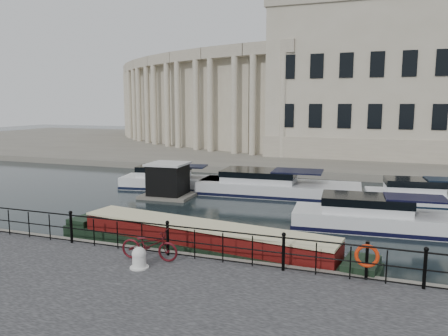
{
  "coord_description": "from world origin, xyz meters",
  "views": [
    {
      "loc": [
        6.69,
        -15.06,
        5.7
      ],
      "look_at": [
        0.5,
        2.0,
        3.0
      ],
      "focal_mm": 35.0,
      "sensor_mm": 36.0,
      "label": 1
    }
  ],
  "objects_px": {
    "bicycle": "(149,245)",
    "harbour_hut": "(168,182)",
    "mooring_bollard": "(139,258)",
    "narrowboat": "(203,245)",
    "life_ring_post": "(367,256)"
  },
  "relations": [
    {
      "from": "narrowboat",
      "to": "harbour_hut",
      "type": "height_order",
      "value": "harbour_hut"
    },
    {
      "from": "bicycle",
      "to": "life_ring_post",
      "type": "bearing_deg",
      "value": -89.97
    },
    {
      "from": "life_ring_post",
      "to": "narrowboat",
      "type": "height_order",
      "value": "life_ring_post"
    },
    {
      "from": "harbour_hut",
      "to": "narrowboat",
      "type": "bearing_deg",
      "value": -58.56
    },
    {
      "from": "mooring_bollard",
      "to": "narrowboat",
      "type": "distance_m",
      "value": 3.38
    },
    {
      "from": "narrowboat",
      "to": "harbour_hut",
      "type": "bearing_deg",
      "value": 131.63
    },
    {
      "from": "bicycle",
      "to": "mooring_bollard",
      "type": "distance_m",
      "value": 0.78
    },
    {
      "from": "life_ring_post",
      "to": "narrowboat",
      "type": "relative_size",
      "value": 0.09
    },
    {
      "from": "bicycle",
      "to": "harbour_hut",
      "type": "relative_size",
      "value": 0.62
    },
    {
      "from": "mooring_bollard",
      "to": "harbour_hut",
      "type": "height_order",
      "value": "harbour_hut"
    },
    {
      "from": "narrowboat",
      "to": "harbour_hut",
      "type": "relative_size",
      "value": 4.07
    },
    {
      "from": "bicycle",
      "to": "harbour_hut",
      "type": "height_order",
      "value": "harbour_hut"
    },
    {
      "from": "bicycle",
      "to": "harbour_hut",
      "type": "distance_m",
      "value": 12.42
    },
    {
      "from": "narrowboat",
      "to": "harbour_hut",
      "type": "xyz_separation_m",
      "value": [
        -5.97,
        8.82,
        0.59
      ]
    },
    {
      "from": "mooring_bollard",
      "to": "narrowboat",
      "type": "relative_size",
      "value": 0.05
    }
  ]
}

